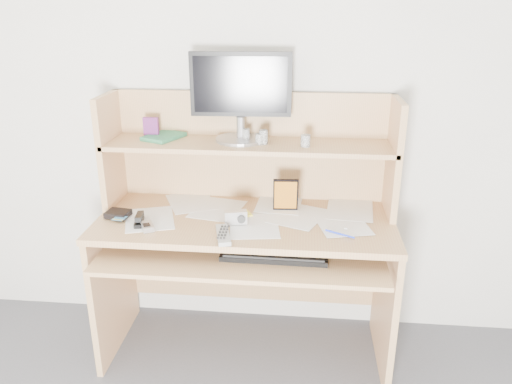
# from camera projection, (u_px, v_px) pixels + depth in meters

# --- Properties ---
(back_wall) EXTENTS (3.60, 0.04, 2.50)m
(back_wall) POSITION_uv_depth(u_px,v_px,m) (252.00, 101.00, 2.48)
(back_wall) COLOR silver
(back_wall) RESTS_ON floor
(desk) EXTENTS (1.40, 0.70, 1.30)m
(desk) POSITION_uv_depth(u_px,v_px,m) (247.00, 222.00, 2.45)
(desk) COLOR tan
(desk) RESTS_ON floor
(paper_clutter) EXTENTS (1.32, 0.54, 0.01)m
(paper_clutter) POSITION_uv_depth(u_px,v_px,m) (245.00, 218.00, 2.36)
(paper_clutter) COLOR silver
(paper_clutter) RESTS_ON desk
(keyboard) EXTENTS (0.47, 0.18, 0.03)m
(keyboard) POSITION_uv_depth(u_px,v_px,m) (274.00, 253.00, 2.22)
(keyboard) COLOR black
(keyboard) RESTS_ON desk
(tv_remote) EXTENTS (0.10, 0.20, 0.02)m
(tv_remote) POSITION_uv_depth(u_px,v_px,m) (223.00, 235.00, 2.16)
(tv_remote) COLOR #989893
(tv_remote) RESTS_ON paper_clutter
(flip_phone) EXTENTS (0.09, 0.11, 0.02)m
(flip_phone) POSITION_uv_depth(u_px,v_px,m) (147.00, 226.00, 2.24)
(flip_phone) COLOR #A2A2A4
(flip_phone) RESTS_ON paper_clutter
(stapler) EXTENTS (0.06, 0.13, 0.04)m
(stapler) POSITION_uv_depth(u_px,v_px,m) (139.00, 219.00, 2.30)
(stapler) COLOR black
(stapler) RESTS_ON paper_clutter
(wallet) EXTENTS (0.12, 0.10, 0.03)m
(wallet) POSITION_uv_depth(u_px,v_px,m) (118.00, 214.00, 2.36)
(wallet) COLOR black
(wallet) RESTS_ON paper_clutter
(sticky_note_pad) EXTENTS (0.11, 0.11, 0.01)m
(sticky_note_pad) POSITION_uv_depth(u_px,v_px,m) (242.00, 214.00, 2.40)
(sticky_note_pad) COLOR yellow
(sticky_note_pad) RESTS_ON desk
(digital_camera) EXTENTS (0.11, 0.06, 0.06)m
(digital_camera) POSITION_uv_depth(u_px,v_px,m) (236.00, 217.00, 2.28)
(digital_camera) COLOR silver
(digital_camera) RESTS_ON paper_clutter
(game_case) EXTENTS (0.12, 0.02, 0.17)m
(game_case) POSITION_uv_depth(u_px,v_px,m) (286.00, 195.00, 2.40)
(game_case) COLOR black
(game_case) RESTS_ON paper_clutter
(blue_pen) EXTENTS (0.13, 0.08, 0.01)m
(blue_pen) POSITION_uv_depth(u_px,v_px,m) (340.00, 234.00, 2.18)
(blue_pen) COLOR #1B33CF
(blue_pen) RESTS_ON paper_clutter
(card_box) EXTENTS (0.07, 0.02, 0.10)m
(card_box) POSITION_uv_depth(u_px,v_px,m) (151.00, 128.00, 2.45)
(card_box) COLOR maroon
(card_box) RESTS_ON desk
(shelf_book) EXTENTS (0.21, 0.23, 0.02)m
(shelf_book) POSITION_uv_depth(u_px,v_px,m) (164.00, 136.00, 2.45)
(shelf_book) COLOR #327F56
(shelf_book) RESTS_ON desk
(chip_stack_a) EXTENTS (0.05, 0.05, 0.05)m
(chip_stack_a) POSITION_uv_depth(u_px,v_px,m) (259.00, 139.00, 2.34)
(chip_stack_a) COLOR black
(chip_stack_a) RESTS_ON desk
(chip_stack_b) EXTENTS (0.05, 0.05, 0.07)m
(chip_stack_b) POSITION_uv_depth(u_px,v_px,m) (263.00, 137.00, 2.35)
(chip_stack_b) COLOR white
(chip_stack_b) RESTS_ON desk
(chip_stack_c) EXTENTS (0.05, 0.05, 0.06)m
(chip_stack_c) POSITION_uv_depth(u_px,v_px,m) (305.00, 141.00, 2.31)
(chip_stack_c) COLOR black
(chip_stack_c) RESTS_ON desk
(chip_stack_d) EXTENTS (0.04, 0.04, 0.06)m
(chip_stack_d) POSITION_uv_depth(u_px,v_px,m) (246.00, 135.00, 2.39)
(chip_stack_d) COLOR white
(chip_stack_d) RESTS_ON desk
(monitor) EXTENTS (0.48, 0.24, 0.42)m
(monitor) POSITION_uv_depth(u_px,v_px,m) (241.00, 94.00, 2.36)
(monitor) COLOR #A4A3A8
(monitor) RESTS_ON desk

